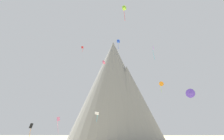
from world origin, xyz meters
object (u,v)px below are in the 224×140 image
kite_indigo_low (190,93)px  kite_black_low (31,127)px  kite_lime_high (124,8)px  kite_white_low (97,113)px  kite_blue_high (118,41)px  rock_massif (116,92)px  kite_violet_high (154,50)px  kite_rainbow_mid (104,62)px  kite_orange_mid (161,84)px  kite_pink_low (58,121)px  kite_red_high (82,48)px

kite_indigo_low → kite_black_low: (-41.94, 6.48, -8.02)m
kite_lime_high → kite_white_low: 32.84m
kite_blue_high → rock_massif: bearing=-161.7°
kite_violet_high → kite_white_low: kite_violet_high is taller
kite_rainbow_mid → kite_black_low: size_ratio=0.33×
kite_rainbow_mid → kite_orange_mid: size_ratio=0.32×
kite_pink_low → kite_indigo_low: bearing=-152.5°
kite_violet_high → kite_white_low: size_ratio=1.97×
kite_black_low → kite_pink_low: bearing=-145.2°
kite_blue_high → kite_white_low: 29.75m
kite_pink_low → kite_violet_high: kite_violet_high is taller
kite_indigo_low → kite_orange_mid: bearing=104.4°
rock_massif → kite_red_high: rock_massif is taller
kite_pink_low → kite_red_high: kite_red_high is taller
kite_indigo_low → kite_black_low: bearing=-177.6°
kite_white_low → kite_rainbow_mid: bearing=-176.3°
rock_massif → kite_black_low: (-23.27, -67.89, -22.44)m
kite_rainbow_mid → rock_massif: bearing=37.4°
kite_violet_high → kite_lime_high: kite_lime_high is taller
kite_violet_high → kite_lime_high: size_ratio=0.99×
kite_rainbow_mid → kite_white_low: kite_rainbow_mid is taller
kite_pink_low → kite_white_low: (10.84, -3.51, 1.78)m
kite_black_low → rock_massif: bearing=-70.5°
kite_pink_low → kite_red_high: 39.68m
rock_massif → kite_pink_low: 73.20m
kite_indigo_low → kite_red_high: bearing=149.5°
kite_red_high → kite_white_low: size_ratio=1.13×
kite_black_low → kite_white_low: size_ratio=1.54×
kite_pink_low → kite_violet_high: size_ratio=0.87×
kite_indigo_low → kite_red_high: (-33.10, 29.49, 25.50)m
kite_indigo_low → kite_black_low: 43.19m
kite_blue_high → kite_white_low: bearing=-7.7°
kite_lime_high → kite_orange_mid: (14.52, 21.00, -19.16)m
kite_black_low → kite_orange_mid: kite_orange_mid is taller
kite_red_high → kite_white_low: (9.52, -26.99, -30.17)m
kite_red_high → kite_blue_high: (15.44, -14.33, -3.91)m
kite_violet_high → kite_white_low: (-18.02, -11.67, -22.41)m
kite_violet_high → kite_indigo_low: bearing=80.4°
kite_blue_high → kite_pink_low: bearing=-44.0°
kite_orange_mid → kite_white_low: (-22.21, -21.96, -12.75)m
kite_black_low → kite_violet_high: bearing=-129.6°
kite_orange_mid → kite_indigo_low: bearing=89.7°
kite_pink_low → kite_red_high: size_ratio=1.51×
kite_indigo_low → kite_orange_mid: (-1.37, 24.46, 8.09)m
kite_pink_low → kite_lime_high: kite_lime_high is taller
kite_white_low → kite_pink_low: bearing=-85.3°
rock_massif → kite_white_low: bearing=-93.9°
kite_violet_high → kite_rainbow_mid: bearing=-7.2°
kite_violet_high → kite_blue_high: 12.73m
kite_blue_high → kite_lime_high: 13.12m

